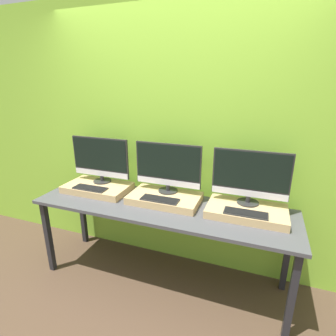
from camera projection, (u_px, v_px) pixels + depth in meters
ground_plane at (148, 303)px, 2.29m from camera, size 12.00×12.00×0.00m
wall_back at (176, 140)px, 2.52m from camera, size 8.00×0.04×2.60m
workbench at (161, 212)px, 2.35m from camera, size 2.32×0.65×0.79m
wooden_riser_left at (98, 188)px, 2.63m from camera, size 0.64×0.38×0.07m
monitor_left at (100, 159)px, 2.62m from camera, size 0.62×0.18×0.46m
keyboard_left at (90, 188)px, 2.52m from camera, size 0.34×0.12×0.01m
wooden_riser_center at (165, 198)px, 2.39m from camera, size 0.64×0.38×0.07m
monitor_center at (168, 166)px, 2.38m from camera, size 0.62×0.18×0.46m
keyboard_center at (160, 199)px, 2.28m from camera, size 0.34×0.12×0.01m
wooden_riser_right at (246, 211)px, 2.16m from camera, size 0.64×0.38×0.07m
monitor_right at (250, 176)px, 2.15m from camera, size 0.62×0.18×0.46m
keyboard_right at (246, 213)px, 2.04m from camera, size 0.34×0.12×0.01m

